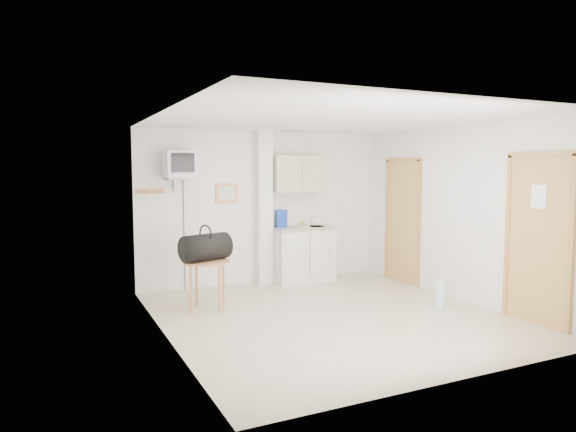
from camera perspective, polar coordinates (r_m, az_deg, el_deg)
name	(u,v)px	position (r m, az deg, el deg)	size (l,w,h in m)	color
ground	(332,316)	(6.74, 4.87, -10.96)	(4.50, 4.50, 0.00)	#B4A690
room_envelope	(345,195)	(6.68, 6.36, 2.29)	(4.24, 4.54, 2.55)	white
kitchenette	(301,234)	(8.57, 1.48, -1.97)	(1.03, 0.58, 2.10)	silver
crt_television	(179,165)	(7.82, -11.97, 5.54)	(0.44, 0.45, 2.15)	slate
round_table	(207,267)	(6.97, -8.94, -5.66)	(0.61, 0.61, 0.66)	#BA7A49
duffel_bag	(206,247)	(6.94, -9.14, -3.43)	(0.74, 0.56, 0.48)	black
water_bottle	(440,295)	(7.32, 16.57, -8.40)	(0.13, 0.13, 0.40)	#AFDBEB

